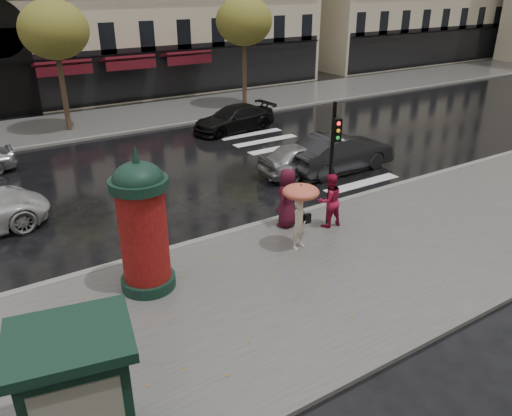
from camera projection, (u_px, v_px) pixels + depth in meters
ground at (303, 270)px, 13.94m from camera, size 160.00×160.00×0.00m
near_sidewalk at (315, 277)px, 13.53m from camera, size 90.00×7.00×0.12m
far_sidewalk at (101, 122)px, 28.52m from camera, size 90.00×6.00×0.12m
near_kerb at (247, 228)px, 16.22m from camera, size 90.00×0.25×0.14m
far_kerb at (118, 134)px, 26.21m from camera, size 90.00×0.25×0.14m
zebra_crossing at (282, 148)px, 24.25m from camera, size 3.60×11.75×0.01m
tree_far_left at (54, 30)px, 24.66m from camera, size 3.40×3.40×6.64m
tree_far_right at (244, 22)px, 30.03m from camera, size 3.40×3.40×6.64m
woman_umbrella at (300, 206)px, 14.35m from camera, size 1.07×1.07×2.05m
woman_red at (329, 200)px, 15.89m from camera, size 0.92×0.74×1.78m
man_burgundy at (287, 198)px, 15.89m from camera, size 1.12×0.98×1.94m
morris_column at (143, 223)px, 12.26m from camera, size 1.43×1.43×3.85m
traffic_light at (333, 153)px, 15.35m from camera, size 0.29×0.39×4.00m
newsstand at (78, 391)px, 8.10m from camera, size 2.21×1.97×2.32m
car_silver at (306, 158)px, 20.70m from camera, size 4.17×1.79×1.40m
car_darkgrey at (340, 152)px, 21.02m from camera, size 4.89×1.75×1.60m
car_black at (234, 119)px, 26.68m from camera, size 4.79×2.28×1.35m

